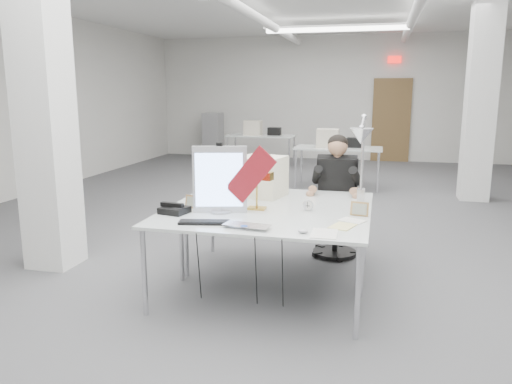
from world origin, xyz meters
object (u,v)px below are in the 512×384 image
laptop (244,228)px  desk_main (257,221)px  monitor (220,180)px  architect_lamp (361,164)px  office_chair (336,206)px  bankers_lamp (257,191)px  seated_person (337,176)px  desk_phone (175,210)px  beige_monitor (262,176)px

laptop → desk_main: bearing=93.9°
monitor → architect_lamp: (1.17, 0.49, 0.11)m
office_chair → monitor: bearing=-125.6°
bankers_lamp → architect_lamp: bearing=30.1°
office_chair → architect_lamp: bearing=-73.3°
bankers_lamp → office_chair: bearing=72.9°
seated_person → desk_phone: size_ratio=4.35×
monitor → laptop: bearing=-69.4°
office_chair → desk_phone: office_chair is taller
seated_person → beige_monitor: size_ratio=2.30×
laptop → bankers_lamp: bankers_lamp is taller
desk_main → bankers_lamp: bearing=104.7°
laptop → bankers_lamp: 0.70m
bankers_lamp → architect_lamp: architect_lamp is taller
office_chair → bankers_lamp: (-0.61, -1.14, 0.36)m
office_chair → architect_lamp: size_ratio=1.40×
desk_phone → seated_person: bearing=59.4°
office_chair → monitor: (-0.89, -1.33, 0.49)m
bankers_lamp → beige_monitor: (-0.09, 0.57, 0.03)m
laptop → office_chair: bearing=81.9°
desk_main → office_chair: 1.60m
office_chair → desk_phone: (-1.26, -1.46, 0.23)m
laptop → architect_lamp: size_ratio=0.46×
monitor → beige_monitor: size_ratio=1.38×
laptop → bankers_lamp: bearing=104.3°
beige_monitor → architect_lamp: size_ratio=0.53×
monitor → desk_phone: bearing=-175.5°
desk_main → monitor: (-0.38, 0.17, 0.30)m
desk_main → desk_phone: bearing=176.7°
monitor → bankers_lamp: size_ratio=1.74×
architect_lamp → laptop: bearing=-123.6°
seated_person → architect_lamp: size_ratio=1.21×
desk_main → beige_monitor: 0.97m
desk_main → beige_monitor: size_ratio=4.29×
desk_main → office_chair: size_ratio=1.62×
laptop → desk_phone: (-0.72, 0.36, 0.01)m
office_chair → seated_person: bearing=-91.7°
laptop → desk_phone: size_ratio=1.64×
beige_monitor → desk_phone: bearing=-110.6°
desk_main → bankers_lamp: 0.41m
seated_person → beige_monitor: seated_person is taller
laptop → architect_lamp: (0.82, 0.98, 0.38)m
desk_main → laptop: (-0.03, -0.32, 0.03)m
seated_person → monitor: bearing=-126.6°
seated_person → desk_main: bearing=-111.3°
architect_lamp → seated_person: bearing=115.5°
office_chair → laptop: office_chair is taller
desk_main → monitor: monitor is taller
seated_person → desk_phone: bearing=-133.6°
seated_person → beige_monitor: bearing=-144.9°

